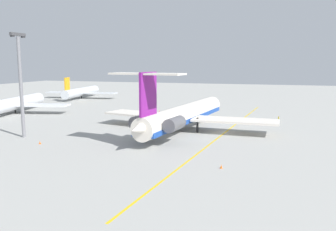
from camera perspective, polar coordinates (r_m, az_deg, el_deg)
The scene contains 11 objects.
ground at distance 78.06m, azimuth 8.81°, elevation -2.73°, with size 349.51×349.51×0.00m, color #9E9E99.
main_jetliner at distance 77.88m, azimuth 2.41°, elevation 0.11°, with size 46.60×41.24×13.57m.
airliner_mid_left at distance 116.02m, azimuth -23.41°, elevation 1.85°, with size 33.27×33.16×9.99m.
airliner_mid_right at distance 154.91m, azimuth -13.77°, elevation 3.78°, with size 31.47×31.18×9.40m.
ground_crew_near_nose at distance 109.23m, azimuth -3.49°, elevation 1.18°, with size 0.42×0.27×1.69m.
ground_crew_near_tail at distance 94.13m, azimuth 17.53°, elevation -0.42°, with size 0.39×0.27×1.68m.
safety_cone_nose at distance 70.52m, azimuth -20.10°, elevation -4.16°, with size 0.40×0.40×0.55m, color #EA590F.
safety_cone_wingtip at distance 108.03m, azimuth -1.41°, elevation 0.68°, with size 0.40×0.40×0.55m, color #EA590F.
safety_cone_tail at distance 52.02m, azimuth 8.65°, elevation -8.20°, with size 0.40×0.40×0.55m, color #EA590F.
taxiway_centreline at distance 77.95m, azimuth 9.24°, elevation -2.75°, with size 95.26×0.36×0.01m, color gold.
light_mast at distance 76.69m, azimuth -22.84°, elevation 5.30°, with size 4.00×0.70×21.00m.
Camera 1 is at (-75.72, -11.26, 15.28)m, focal length 37.50 mm.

